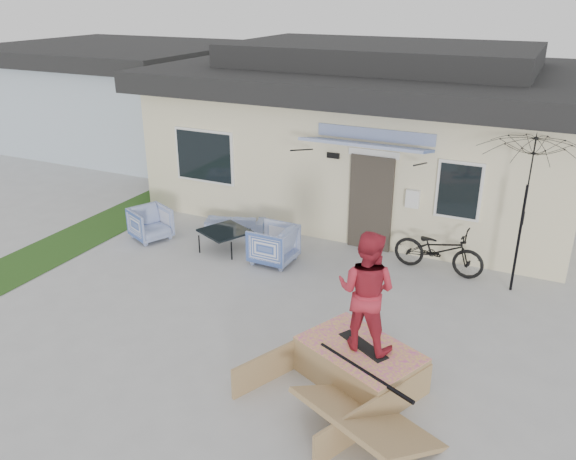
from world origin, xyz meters
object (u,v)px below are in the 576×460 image
at_px(coffee_table, 225,240).
at_px(skate_ramp, 360,364).
at_px(skater, 366,289).
at_px(armchair_right, 273,242).
at_px(bicycle, 439,245).
at_px(loveseat, 235,220).
at_px(armchair_left, 150,222).
at_px(patio_umbrella, 525,203).
at_px(skateboard, 363,345).

bearing_deg(coffee_table, skate_ramp, -37.00).
relative_size(coffee_table, skater, 0.51).
height_order(armchair_right, bicycle, bicycle).
height_order(loveseat, armchair_right, armchair_right).
distance_m(loveseat, armchair_left, 1.95).
bearing_deg(skate_ramp, armchair_right, 158.37).
bearing_deg(skate_ramp, bicycle, 110.78).
bearing_deg(patio_umbrella, armchair_left, -172.96).
distance_m(loveseat, skater, 6.25).
bearing_deg(bicycle, loveseat, 92.73).
height_order(bicycle, patio_umbrella, patio_umbrella).
relative_size(loveseat, skate_ramp, 0.62).
bearing_deg(bicycle, skate_ramp, -179.74).
xyz_separation_m(patio_umbrella, skate_ramp, (-1.70, -3.89, -1.47)).
height_order(loveseat, skater, skater).
xyz_separation_m(coffee_table, skate_ramp, (4.19, -3.16, 0.05)).
height_order(armchair_right, skateboard, armchair_right).
xyz_separation_m(armchair_right, skate_ramp, (2.94, -3.05, -0.16)).
bearing_deg(loveseat, armchair_right, 125.14).
bearing_deg(loveseat, patio_umbrella, 157.96).
distance_m(armchair_right, skater, 4.35).
bearing_deg(skate_ramp, skateboard, 90.00).
distance_m(armchair_right, coffee_table, 1.27).
bearing_deg(skateboard, skate_ramp, -83.17).
xyz_separation_m(loveseat, armchair_right, (1.58, -1.12, 0.17)).
relative_size(coffee_table, skateboard, 1.04).
xyz_separation_m(armchair_left, skater, (6.05, -2.89, 1.08)).
distance_m(skateboard, skater, 0.91).
xyz_separation_m(skateboard, skater, (0.00, 0.00, 0.91)).
height_order(armchair_left, skateboard, armchair_left).
relative_size(armchair_left, skater, 0.46).
bearing_deg(skateboard, skater, 0.00).
relative_size(loveseat, armchair_right, 1.58).
xyz_separation_m(patio_umbrella, skater, (-1.68, -3.84, -0.25)).
bearing_deg(armchair_right, coffee_table, -94.12).
bearing_deg(coffee_table, armchair_left, -173.11).
distance_m(armchair_left, skate_ramp, 6.71).
bearing_deg(bicycle, skater, -179.46).
distance_m(coffee_table, skater, 5.39).
relative_size(armchair_left, skate_ramp, 0.37).
height_order(armchair_right, coffee_table, armchair_right).
bearing_deg(armchair_right, bicycle, 108.91).
xyz_separation_m(bicycle, skateboard, (-0.23, -4.02, 0.00)).
xyz_separation_m(loveseat, skater, (4.54, -4.11, 1.22)).
bearing_deg(patio_umbrella, skater, -113.58).
height_order(bicycle, skate_ramp, bicycle).
bearing_deg(armchair_right, loveseat, -124.20).
height_order(coffee_table, skate_ramp, skate_ramp).
relative_size(armchair_left, skateboard, 0.94).
bearing_deg(skateboard, armchair_left, -174.34).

